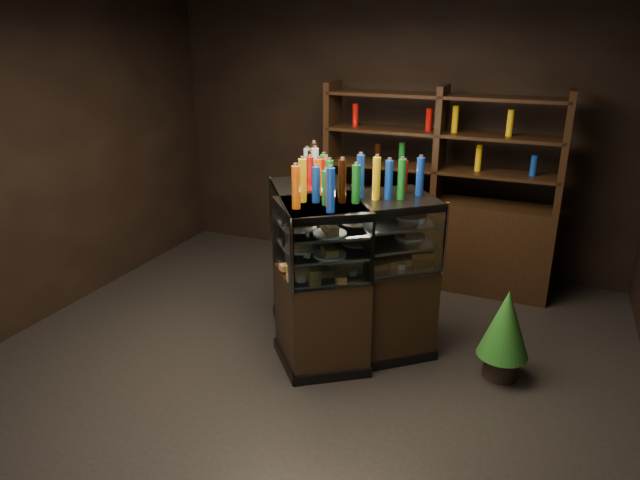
% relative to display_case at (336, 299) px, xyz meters
% --- Properties ---
extents(ground, '(5.00, 5.00, 0.00)m').
position_rel_display_case_xyz_m(ground, '(-0.15, -0.40, -0.44)').
color(ground, black).
rests_on(ground, ground).
extents(room_shell, '(5.02, 5.02, 3.01)m').
position_rel_display_case_xyz_m(room_shell, '(-0.15, -0.40, 1.50)').
color(room_shell, black).
rests_on(room_shell, ground).
extents(display_case, '(1.58, 1.33, 1.31)m').
position_rel_display_case_xyz_m(display_case, '(0.00, 0.00, 0.00)').
color(display_case, black).
rests_on(display_case, ground).
extents(food_display, '(1.22, 1.01, 0.41)m').
position_rel_display_case_xyz_m(food_display, '(-0.00, -0.01, 0.53)').
color(food_display, '#BB8143').
rests_on(food_display, display_case).
extents(bottles_top, '(1.05, 0.87, 0.30)m').
position_rel_display_case_xyz_m(bottles_top, '(0.00, 0.00, 1.00)').
color(bottles_top, '#147223').
rests_on(bottles_top, display_case).
extents(potted_conifer, '(0.38, 0.38, 0.81)m').
position_rel_display_case_xyz_m(potted_conifer, '(1.30, 0.08, 0.02)').
color(potted_conifer, black).
rests_on(potted_conifer, ground).
extents(back_shelving, '(2.30, 0.44, 2.00)m').
position_rel_display_case_xyz_m(back_shelving, '(0.44, 1.65, 0.17)').
color(back_shelving, black).
rests_on(back_shelving, ground).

